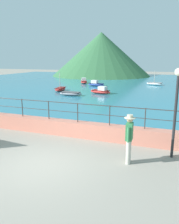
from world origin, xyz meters
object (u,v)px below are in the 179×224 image
object	(u,v)px
lamp_post	(176,99)
boat_1	(155,84)
person_walking	(129,137)
boat_0	(71,94)
boat_4	(96,84)
boat_3	(60,89)
boat_5	(84,81)
boat_7	(101,91)

from	to	relation	value
lamp_post	boat_1	bearing A→B (deg)	96.42
person_walking	boat_0	world-z (taller)	person_walking
boat_0	boat_4	bearing A→B (deg)	91.68
lamp_post	boat_0	size ratio (longest dim) A/B	1.41
boat_0	boat_4	distance (m)	8.30
lamp_post	boat_3	distance (m)	18.74
boat_3	boat_0	bearing A→B (deg)	-46.53
person_walking	boat_5	world-z (taller)	person_walking
boat_3	boat_4	world-z (taller)	boat_3
boat_0	boat_4	xyz separation A→B (m)	(-0.24, 8.29, 0.07)
lamp_post	boat_4	xyz separation A→B (m)	(-9.79, 19.85, -1.87)
person_walking	boat_5	distance (m)	26.19
boat_5	boat_1	bearing A→B (deg)	6.19
person_walking	boat_7	xyz separation A→B (m)	(-5.76, 14.81, -0.65)
person_walking	boat_7	world-z (taller)	person_walking
boat_5	boat_7	size ratio (longest dim) A/B	1.01
boat_0	boat_1	world-z (taller)	boat_1
boat_5	boat_4	bearing A→B (deg)	-44.42
person_walking	boat_3	bearing A→B (deg)	124.89
boat_3	boat_7	bearing A→B (deg)	-5.23
boat_3	boat_7	distance (m)	4.90
person_walking	boat_4	distance (m)	22.52
person_walking	boat_7	distance (m)	15.91
lamp_post	boat_5	bearing A→B (deg)	119.15
boat_4	boat_0	bearing A→B (deg)	-88.32
boat_5	boat_7	xyz separation A→B (m)	(5.43, -8.85, 0.00)
boat_1	boat_7	bearing A→B (deg)	-114.45
person_walking	lamp_post	bearing A→B (deg)	36.35
boat_5	boat_3	bearing A→B (deg)	-86.27
boat_5	lamp_post	bearing A→B (deg)	-60.85
boat_3	boat_5	size ratio (longest dim) A/B	0.97
boat_1	boat_0	bearing A→B (deg)	-119.55
boat_0	boat_7	bearing A→B (deg)	42.99
boat_1	boat_7	xyz separation A→B (m)	(-4.52, -9.93, 0.06)
boat_1	boat_4	size ratio (longest dim) A/B	1.03
boat_4	boat_5	bearing A→B (deg)	135.58
boat_7	person_walking	bearing A→B (deg)	-68.76
boat_1	boat_3	bearing A→B (deg)	-134.74
boat_4	boat_7	xyz separation A→B (m)	(2.61, -6.09, 0.00)
person_walking	boat_4	world-z (taller)	person_walking
lamp_post	boat_7	size ratio (longest dim) A/B	1.34
lamp_post	boat_4	size ratio (longest dim) A/B	1.38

